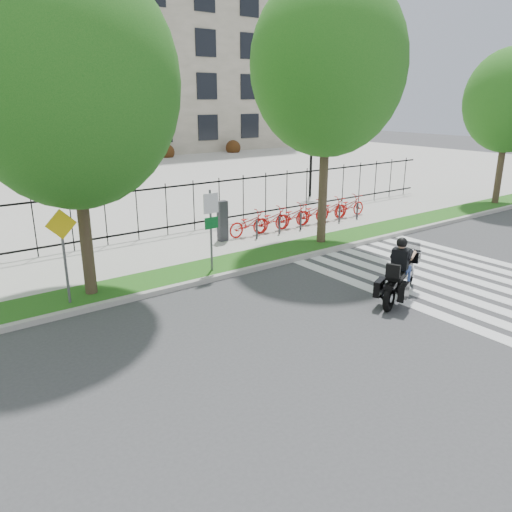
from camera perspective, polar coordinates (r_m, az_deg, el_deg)
ground at (r=12.67m, az=9.27°, el=-7.00°), size 120.00×120.00×0.00m
curb at (r=15.55m, az=-1.51°, el=-1.75°), size 60.00×0.20×0.15m
grass_verge at (r=16.22m, az=-3.23°, el=-0.95°), size 60.00×1.50×0.15m
sidewalk at (r=18.27m, az=-7.55°, el=1.06°), size 60.00×3.50×0.15m
plaza at (r=34.38m, az=-22.10°, el=7.66°), size 80.00×34.00×0.10m
crosswalk_stripes at (r=16.27m, az=21.31°, el=-2.37°), size 5.70×8.00×0.01m
iron_fence at (r=19.51m, az=-10.19°, el=5.26°), size 30.00×0.06×2.00m
lamp_post_right at (r=27.20m, az=6.39°, el=13.23°), size 1.06×0.70×4.25m
street_tree_1 at (r=13.48m, az=-20.57°, el=18.05°), size 5.35×5.35×8.51m
street_tree_2 at (r=18.00m, az=8.23°, el=20.75°), size 5.28×5.28×9.16m
street_tree_3 at (r=27.82m, az=27.01°, el=15.52°), size 4.27×4.27×7.42m
bike_share_station at (r=20.81m, az=5.21°, el=4.77°), size 7.78×0.86×1.50m
sign_pole_regulatory at (r=15.04m, az=-5.16°, el=4.12°), size 0.50×0.09×2.50m
sign_pole_warning at (r=13.40m, az=-21.17°, el=1.31°), size 0.78×0.09×2.49m
motorcycle_rider at (r=14.01m, az=16.19°, el=-1.97°), size 2.58×1.43×2.11m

